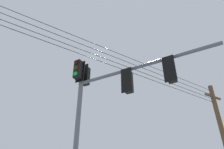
% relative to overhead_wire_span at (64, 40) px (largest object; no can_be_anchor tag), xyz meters
% --- Properties ---
extents(signal_mast_assembly, '(4.64, 4.53, 7.32)m').
position_rel_overhead_wire_span_xyz_m(signal_mast_assembly, '(0.57, 1.85, -2.96)').
color(signal_mast_assembly, slate).
rests_on(signal_mast_assembly, ground).
extents(overhead_wire_span, '(6.77, 22.11, 1.61)m').
position_rel_overhead_wire_span_xyz_m(overhead_wire_span, '(0.00, 0.00, 0.00)').
color(overhead_wire_span, black).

